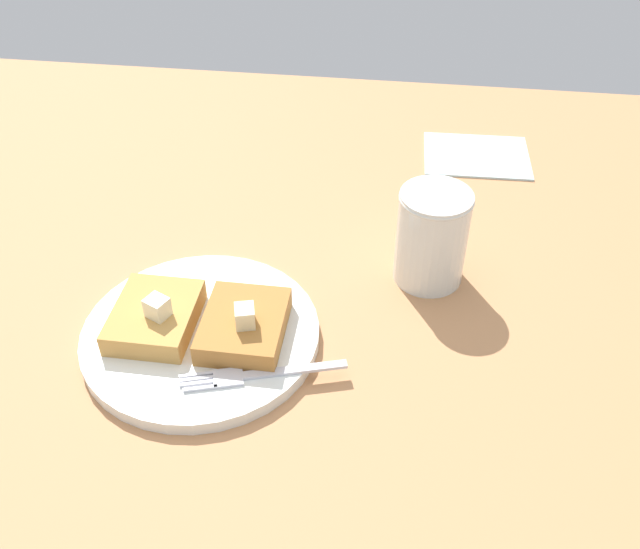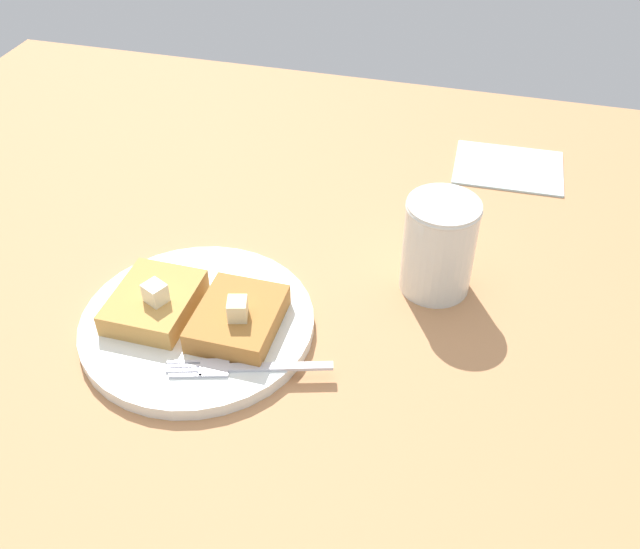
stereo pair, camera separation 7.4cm
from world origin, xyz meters
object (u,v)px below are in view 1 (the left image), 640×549
object	(u,v)px
plate	(201,334)
napkin	(476,156)
fork	(253,375)
syrup_jar	(431,241)

from	to	relation	value
plate	napkin	world-z (taller)	plate
napkin	fork	bearing A→B (deg)	63.71
fork	syrup_jar	xyz separation A→B (cm)	(-16.20, -18.69, 3.34)
syrup_jar	plate	bearing A→B (deg)	30.16
fork	napkin	world-z (taller)	fork
plate	fork	xyz separation A→B (cm)	(-6.59, 5.44, 0.78)
plate	napkin	bearing A→B (deg)	-125.88
fork	syrup_jar	bearing A→B (deg)	-130.92
fork	syrup_jar	distance (cm)	24.96
plate	napkin	xyz separation A→B (cm)	(-29.30, -40.51, -0.68)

